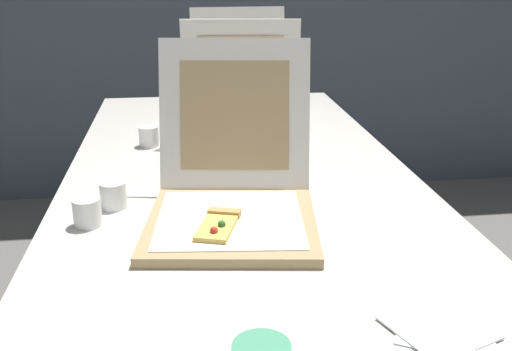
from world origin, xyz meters
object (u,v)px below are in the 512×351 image
Objects in this scene: pizza_box_middle at (241,135)px; cup_white_far at (149,136)px; pizza_box_front at (232,197)px; cup_white_near_left at (87,212)px; cup_white_near_center at (113,195)px; napkin_pile at (443,327)px; pizza_box_back at (245,102)px; table at (242,194)px.

cup_white_far is at bearing 166.07° from pizza_box_middle.
cup_white_near_left is (-0.32, 0.01, -0.02)m from pizza_box_front.
pizza_box_middle is at bearing 48.54° from cup_white_near_center.
cup_white_far is at bearing 116.86° from pizza_box_front.
napkin_pile is (0.50, -1.06, -0.03)m from cup_white_far.
pizza_box_back reaches higher than cup_white_near_center.
pizza_box_back is 2.12× the size of napkin_pile.
cup_white_near_left is at bearing -100.47° from cup_white_far.
pizza_box_middle is 0.62m from cup_white_near_left.
table is 33.08× the size of cup_white_near_center.
table is at bearing -89.22° from pizza_box_middle.
napkin_pile is (0.22, -0.95, -0.05)m from pizza_box_middle.
cup_white_near_center and cup_white_far have the same top height.
cup_white_near_left is at bearing -144.14° from table.
cup_white_far is at bearing 128.79° from table.
pizza_box_back is (0.06, 0.44, -0.00)m from pizza_box_middle.
cup_white_near_left is at bearing 142.31° from napkin_pile.
napkin_pile is at bearing -71.62° from table.
pizza_box_middle is 6.47× the size of cup_white_far.
pizza_box_back is at bearing 64.00° from cup_white_near_left.
cup_white_near_center is 0.31× the size of napkin_pile.
napkin_pile reaches higher than table.
pizza_box_front reaches higher than cup_white_near_left.
table is 0.29m from pizza_box_front.
pizza_box_back is 1.40m from napkin_pile.
table is 0.42m from cup_white_far.
cup_white_far is (-0.34, -0.34, -0.02)m from pizza_box_back.
cup_white_far is (-0.26, 0.32, 0.08)m from table.
table is 0.24m from pizza_box_middle.
cup_white_near_center is at bearing 64.06° from cup_white_near_left.
pizza_box_middle is (0.07, 0.49, 0.00)m from pizza_box_front.
table is at bearing -100.04° from pizza_box_back.
pizza_box_front is 1.24× the size of pizza_box_middle.
pizza_box_back is (0.08, 0.66, 0.10)m from table.
pizza_box_back reaches higher than pizza_box_front.
cup_white_far reaches higher than napkin_pile.
cup_white_near_center is 1.00× the size of cup_white_near_left.
pizza_box_back is at bearing 88.41° from pizza_box_middle.
cup_white_near_center is (-0.34, -0.38, -0.02)m from pizza_box_middle.
pizza_box_middle is at bearing 89.27° from pizza_box_front.
napkin_pile is (0.56, -0.57, -0.03)m from cup_white_near_center.
pizza_box_front is at bearing 122.32° from napkin_pile.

